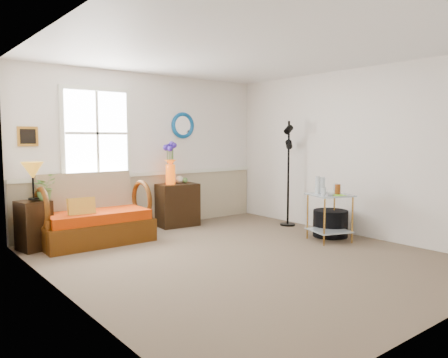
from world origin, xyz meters
TOP-DOWN VIEW (x-y plane):
  - floor at (0.00, 0.00)m, footprint 4.50×5.00m
  - ceiling at (0.00, 0.00)m, footprint 4.50×5.00m
  - walls at (0.00, 0.00)m, footprint 4.51×5.01m
  - wainscot at (0.00, 2.48)m, footprint 4.46×0.02m
  - chair_rail at (0.00, 2.47)m, footprint 4.46×0.04m
  - window at (-0.90, 2.47)m, footprint 1.14×0.06m
  - picture at (-1.92, 2.48)m, footprint 0.28×0.03m
  - mirror at (0.70, 2.48)m, footprint 0.47×0.07m
  - loveseat at (-1.17, 1.96)m, footprint 1.56×0.91m
  - throw_pillow at (-1.42, 1.81)m, footprint 0.38×0.12m
  - lamp_stand at (-1.99, 2.09)m, footprint 0.45×0.45m
  - table_lamp at (-1.98, 2.06)m, footprint 0.30×0.30m
  - potted_plant at (-1.83, 2.08)m, footprint 0.46×0.48m
  - cabinet at (0.43, 2.26)m, footprint 0.72×0.50m
  - flower_vase at (0.30, 2.26)m, footprint 0.22×0.22m
  - side_table at (1.59, -0.10)m, footprint 0.70×0.70m
  - tabletop_items at (1.57, -0.10)m, footprint 0.55×0.55m
  - floor_lamp at (1.96, 1.08)m, footprint 0.30×0.30m
  - ottoman at (1.85, 0.07)m, footprint 0.61×0.61m

SIDE VIEW (x-z plane):
  - floor at x=0.00m, z-range -0.01..0.01m
  - ottoman at x=1.85m, z-range 0.00..0.41m
  - lamp_stand at x=-1.99m, z-range 0.00..0.68m
  - side_table at x=1.59m, z-range 0.00..0.70m
  - cabinet at x=0.43m, z-range 0.00..0.74m
  - wainscot at x=0.00m, z-range 0.00..0.90m
  - loveseat at x=-1.17m, z-range 0.00..1.01m
  - throw_pillow at x=-1.42m, z-range 0.33..0.70m
  - potted_plant at x=-1.83m, z-range 0.68..0.96m
  - tabletop_items at x=1.57m, z-range 0.70..0.96m
  - floor_lamp at x=1.96m, z-range 0.00..1.82m
  - chair_rail at x=0.00m, z-range 0.89..0.95m
  - table_lamp at x=-1.98m, z-range 0.68..1.21m
  - flower_vase at x=0.30m, z-range 0.74..1.44m
  - walls at x=0.00m, z-range 0.00..2.60m
  - picture at x=-1.92m, z-range 1.41..1.69m
  - window at x=-0.90m, z-range 0.88..2.32m
  - mirror at x=0.70m, z-range 1.51..1.99m
  - ceiling at x=0.00m, z-range 2.60..2.60m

